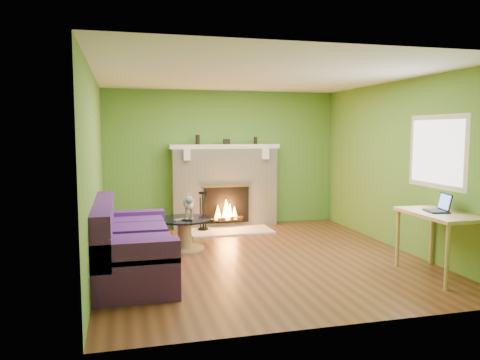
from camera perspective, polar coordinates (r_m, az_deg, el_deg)
The scene contains 22 objects.
floor at distance 6.90m, azimuth 2.32°, elevation -9.38°, with size 5.00×5.00×0.00m, color #532A17.
ceiling at distance 6.70m, azimuth 2.42°, elevation 12.60°, with size 5.00×5.00×0.00m, color white.
wall_back at distance 9.09m, azimuth -2.15°, elevation 2.65°, with size 5.00×5.00×0.00m, color #5B8A2D.
wall_front at distance 4.35m, azimuth 11.83°, elevation -1.09°, with size 5.00×5.00×0.00m, color #5B8A2D.
wall_left at distance 6.41m, azimuth -17.30°, elevation 0.99°, with size 5.00×5.00×0.00m, color #5B8A2D.
wall_right at distance 7.63m, azimuth 18.79°, elevation 1.70°, with size 5.00×5.00×0.00m, color #5B8A2D.
window_frame at distance 6.87m, azimuth 22.88°, elevation 3.20°, with size 1.20×1.20×0.00m, color silver.
window_pane at distance 6.87m, azimuth 22.83°, elevation 3.20°, with size 1.06×1.06×0.00m, color white.
fireplace at distance 8.96m, azimuth -1.88°, elevation -0.79°, with size 2.10×0.46×1.58m.
hearth at distance 8.59m, azimuth -1.13°, elevation -6.21°, with size 1.50×0.75×0.03m, color beige.
mantel at distance 8.88m, azimuth -1.87°, elevation 4.12°, with size 2.10×0.28×0.08m, color silver.
sofa at distance 6.12m, azimuth -13.52°, elevation -7.95°, with size 0.97×2.14×0.96m.
coffee_table at distance 7.33m, azimuth -6.78°, elevation -6.25°, with size 0.86×0.86×0.49m.
desk at distance 6.40m, azimuth 23.18°, elevation -4.53°, with size 0.64×1.10×0.81m.
cat at distance 7.32m, azimuth -6.25°, elevation -3.09°, with size 0.23×0.62×0.39m, color slate, non-canonical shape.
remote_silver at distance 7.16m, azimuth -7.47°, elevation -4.80°, with size 0.17×0.04×0.02m, color gray.
remote_black at distance 7.12m, azimuth -6.45°, elevation -4.86°, with size 0.16×0.04×0.02m, color black.
laptop at distance 6.39m, azimuth 22.84°, elevation -2.56°, with size 0.27×0.31×0.23m, color black, non-canonical shape.
fire_tools at distance 8.57m, azimuth -4.53°, elevation -3.74°, with size 0.19×0.19×0.71m, color black, non-canonical shape.
mantel_vase_left at distance 8.81m, azimuth -5.19°, elevation 4.93°, with size 0.08×0.08×0.18m, color black.
mantel_vase_right at distance 9.06m, azimuth 1.90°, elevation 4.85°, with size 0.07×0.07×0.14m, color black.
mantel_box at distance 8.92m, azimuth -1.64°, elevation 4.70°, with size 0.12×0.08×0.10m, color black.
Camera 1 is at (-1.91, -6.38, 1.82)m, focal length 35.00 mm.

